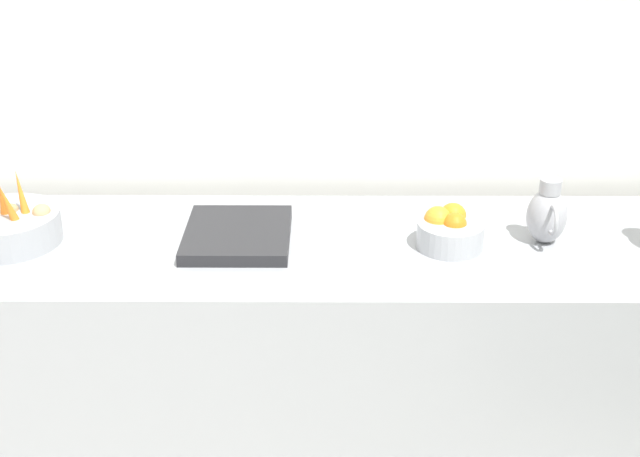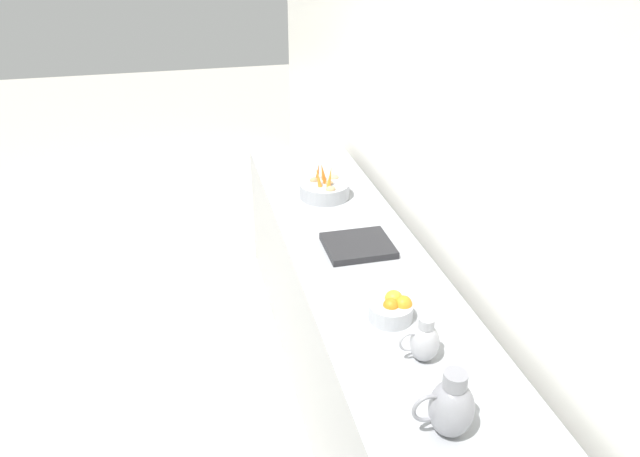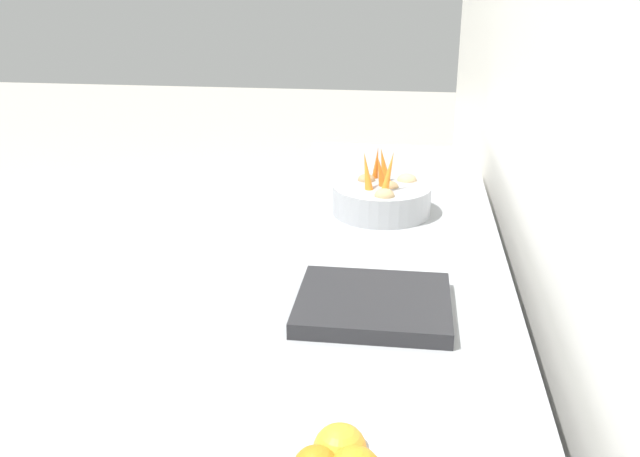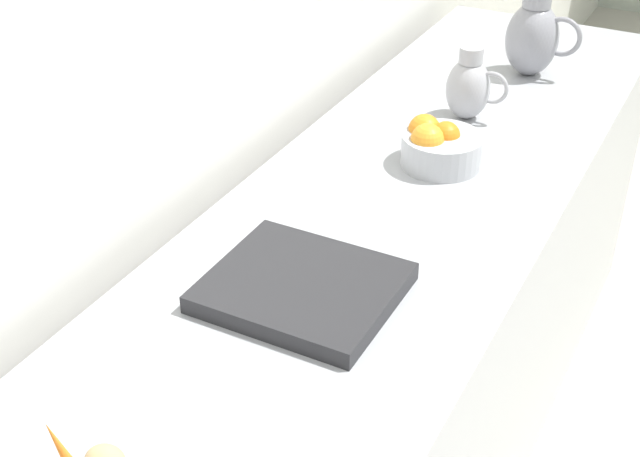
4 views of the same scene
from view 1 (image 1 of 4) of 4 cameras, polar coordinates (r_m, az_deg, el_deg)
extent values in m
cube|color=white|center=(2.68, 8.07, 15.10)|extent=(0.10, 8.95, 3.00)
cube|color=#9EA0A5|center=(2.64, -3.07, -9.69)|extent=(0.68, 3.28, 0.90)
cylinder|color=#9EA0A5|center=(2.55, -20.50, 0.04)|extent=(0.30, 0.30, 0.09)
torus|color=#9EA0A5|center=(2.57, -20.37, -0.74)|extent=(0.18, 0.18, 0.01)
cone|color=orange|center=(2.47, -20.40, 1.42)|extent=(0.07, 0.07, 0.14)
cone|color=orange|center=(2.52, -19.61, 2.07)|extent=(0.07, 0.06, 0.15)
cone|color=orange|center=(2.52, -20.74, 1.67)|extent=(0.06, 0.05, 0.13)
ellipsoid|color=tan|center=(2.51, -18.40, 1.08)|extent=(0.06, 0.05, 0.05)
ellipsoid|color=#9E7F56|center=(2.56, -20.27, 1.14)|extent=(0.05, 0.04, 0.04)
cylinder|color=#ADAFB5|center=(2.39, 8.84, -0.43)|extent=(0.19, 0.19, 0.08)
sphere|color=orange|center=(2.43, 9.02, 0.84)|extent=(0.08, 0.08, 0.08)
sphere|color=orange|center=(2.40, 8.01, 0.59)|extent=(0.08, 0.08, 0.08)
sphere|color=orange|center=(2.38, 9.14, 0.28)|extent=(0.07, 0.07, 0.07)
ellipsoid|color=#A3A3A8|center=(2.47, 15.15, 0.82)|extent=(0.11, 0.11, 0.16)
cylinder|color=#A3A3A8|center=(2.43, 15.39, 2.79)|extent=(0.06, 0.06, 0.04)
torus|color=#A3A3A8|center=(2.41, 15.53, 0.53)|extent=(0.09, 0.01, 0.09)
cube|color=#232326|center=(2.42, -5.62, -0.41)|extent=(0.34, 0.30, 0.04)
camera|label=2|loc=(2.71, 66.24, 21.71)|focal=33.54mm
camera|label=3|loc=(2.53, 27.87, 14.85)|focal=38.78mm
camera|label=4|loc=(2.08, -44.38, 16.28)|focal=49.49mm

